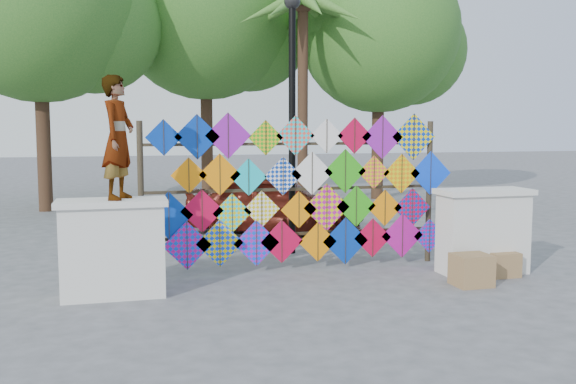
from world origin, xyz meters
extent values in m
plane|color=gray|center=(0.00, 0.00, 0.00)|extent=(80.00, 80.00, 0.00)
cube|color=silver|center=(-2.70, -0.20, 0.60)|extent=(1.30, 0.55, 1.20)
cube|color=silver|center=(-2.70, -0.20, 1.24)|extent=(1.40, 0.65, 0.08)
cube|color=silver|center=(2.70, -0.20, 0.60)|extent=(1.30, 0.55, 1.20)
cube|color=silver|center=(2.70, -0.20, 1.24)|extent=(1.40, 0.65, 0.08)
cylinder|color=#332A1C|center=(-2.30, 0.80, 1.15)|extent=(0.09, 0.09, 2.30)
cylinder|color=#332A1C|center=(2.30, 0.80, 1.15)|extent=(0.09, 0.09, 2.30)
cube|color=#332A1C|center=(0.00, 0.80, 0.55)|extent=(4.60, 0.04, 0.04)
cube|color=#332A1C|center=(0.00, 0.80, 1.25)|extent=(4.60, 0.04, 0.04)
cube|color=#332A1C|center=(0.00, 0.80, 1.95)|extent=(4.60, 0.04, 0.04)
cube|color=#0734AB|center=(-1.96, 0.74, 2.06)|extent=(0.53, 0.01, 0.53)
cube|color=#332A1C|center=(-1.96, 0.73, 2.06)|extent=(0.01, 0.01, 0.52)
cube|color=#0734AB|center=(-1.48, 0.74, 2.07)|extent=(0.67, 0.01, 0.67)
cube|color=#332A1C|center=(-1.48, 0.73, 2.07)|extent=(0.01, 0.01, 0.66)
cube|color=purple|center=(-1.02, 0.74, 2.08)|extent=(0.69, 0.01, 0.69)
cube|color=#332A1C|center=(-1.02, 0.73, 2.08)|extent=(0.01, 0.01, 0.68)
cube|color=green|center=(-0.45, 0.74, 2.05)|extent=(0.54, 0.01, 0.54)
cube|color=#332A1C|center=(-0.45, 0.73, 2.05)|extent=(0.01, 0.01, 0.53)
cube|color=#FF4D37|center=(0.02, 0.74, 2.08)|extent=(0.61, 0.01, 0.61)
cube|color=#332A1C|center=(0.02, 0.73, 2.08)|extent=(0.01, 0.01, 0.60)
cube|color=white|center=(0.52, 0.74, 2.07)|extent=(0.53, 0.01, 0.53)
cube|color=#332A1C|center=(0.52, 0.73, 2.07)|extent=(0.01, 0.01, 0.52)
cube|color=#C30834|center=(0.97, 0.74, 2.07)|extent=(0.57, 0.01, 0.57)
cube|color=#332A1C|center=(0.97, 0.73, 2.07)|extent=(0.01, 0.01, 0.56)
cube|color=purple|center=(1.44, 0.74, 2.05)|extent=(0.69, 0.01, 0.69)
cube|color=#332A1C|center=(1.44, 0.73, 2.05)|extent=(0.01, 0.01, 0.68)
cube|color=#0734AB|center=(1.98, 0.74, 2.05)|extent=(0.75, 0.01, 0.75)
cube|color=#332A1C|center=(1.98, 0.73, 2.05)|extent=(0.01, 0.01, 0.73)
cube|color=orange|center=(-1.61, 0.70, 1.50)|extent=(0.53, 0.01, 0.53)
cube|color=#332A1C|center=(-1.61, 0.69, 1.50)|extent=(0.01, 0.01, 0.52)
cube|color=orange|center=(-1.16, 0.70, 1.51)|extent=(0.63, 0.01, 0.63)
cube|color=#332A1C|center=(-1.16, 0.69, 1.51)|extent=(0.01, 0.01, 0.62)
cube|color=#0ED5E4|center=(-0.72, 0.70, 1.46)|extent=(0.56, 0.01, 0.56)
cube|color=#332A1C|center=(-0.72, 0.69, 1.46)|extent=(0.01, 0.01, 0.55)
cube|color=white|center=(-0.19, 0.70, 1.47)|extent=(0.59, 0.01, 0.59)
cube|color=#332A1C|center=(-0.19, 0.69, 1.47)|extent=(0.01, 0.01, 0.58)
cube|color=white|center=(0.27, 0.70, 1.50)|extent=(0.67, 0.01, 0.67)
cube|color=#332A1C|center=(0.27, 0.69, 1.50)|extent=(0.01, 0.01, 0.66)
cube|color=green|center=(0.81, 0.70, 1.52)|extent=(0.69, 0.01, 0.69)
cube|color=#332A1C|center=(0.81, 0.69, 1.52)|extent=(0.01, 0.01, 0.68)
cube|color=yellow|center=(1.29, 0.70, 1.50)|extent=(0.53, 0.01, 0.53)
cube|color=#332A1C|center=(1.29, 0.69, 1.50)|extent=(0.01, 0.01, 0.52)
cube|color=yellow|center=(1.76, 0.70, 1.46)|extent=(0.63, 0.01, 0.63)
cube|color=#332A1C|center=(1.76, 0.69, 1.46)|extent=(0.01, 0.01, 0.62)
cube|color=#0B43FE|center=(2.27, 0.70, 1.46)|extent=(0.71, 0.01, 0.71)
cube|color=#332A1C|center=(2.27, 0.69, 1.46)|extent=(0.01, 0.01, 0.70)
cube|color=#0734AB|center=(-1.92, 0.66, 0.92)|extent=(0.71, 0.01, 0.71)
cube|color=#332A1C|center=(-1.92, 0.65, 0.92)|extent=(0.01, 0.01, 0.69)
cube|color=#C30834|center=(-1.43, 0.66, 0.97)|extent=(0.64, 0.01, 0.64)
cube|color=#332A1C|center=(-1.43, 0.65, 0.97)|extent=(0.01, 0.01, 0.63)
cube|color=#0ED5E4|center=(-0.98, 0.66, 0.93)|extent=(0.59, 0.01, 0.59)
cube|color=#332A1C|center=(-0.98, 0.65, 0.93)|extent=(0.01, 0.01, 0.58)
cube|color=yellow|center=(-0.53, 0.66, 0.97)|extent=(0.56, 0.01, 0.56)
cube|color=#332A1C|center=(-0.53, 0.65, 0.97)|extent=(0.01, 0.01, 0.55)
cube|color=orange|center=(0.05, 0.66, 0.95)|extent=(0.57, 0.01, 0.57)
cube|color=#332A1C|center=(0.05, 0.65, 0.95)|extent=(0.01, 0.01, 0.56)
cube|color=yellow|center=(0.50, 0.66, 0.97)|extent=(0.75, 0.01, 0.75)
cube|color=#332A1C|center=(0.50, 0.65, 0.97)|extent=(0.01, 0.01, 0.74)
cube|color=green|center=(0.98, 0.66, 0.97)|extent=(0.65, 0.01, 0.65)
cube|color=#332A1C|center=(0.98, 0.65, 0.97)|extent=(0.01, 0.01, 0.64)
cube|color=orange|center=(1.47, 0.66, 0.93)|extent=(0.58, 0.01, 0.58)
cube|color=#332A1C|center=(1.47, 0.65, 0.93)|extent=(0.01, 0.01, 0.57)
cube|color=#0734AB|center=(1.94, 0.66, 0.92)|extent=(0.64, 0.01, 0.64)
cube|color=#332A1C|center=(1.94, 0.65, 0.92)|extent=(0.01, 0.01, 0.62)
cube|color=#0B43FE|center=(-1.66, 0.62, 0.48)|extent=(0.73, 0.01, 0.73)
cube|color=#332A1C|center=(-1.66, 0.61, 0.48)|extent=(0.01, 0.01, 0.71)
cube|color=yellow|center=(-1.18, 0.62, 0.49)|extent=(0.71, 0.01, 0.71)
cube|color=#332A1C|center=(-1.18, 0.61, 0.49)|extent=(0.01, 0.01, 0.70)
cube|color=purple|center=(-0.63, 0.62, 0.46)|extent=(0.70, 0.01, 0.70)
cube|color=#332A1C|center=(-0.63, 0.61, 0.46)|extent=(0.01, 0.01, 0.69)
cube|color=#C30834|center=(-0.23, 0.62, 0.47)|extent=(0.67, 0.01, 0.67)
cube|color=#332A1C|center=(-0.23, 0.61, 0.47)|extent=(0.01, 0.01, 0.66)
cube|color=orange|center=(0.34, 0.62, 0.44)|extent=(0.61, 0.01, 0.61)
cube|color=#332A1C|center=(0.34, 0.61, 0.44)|extent=(0.01, 0.01, 0.60)
cube|color=#0734AB|center=(0.80, 0.62, 0.43)|extent=(0.75, 0.01, 0.75)
cube|color=#332A1C|center=(0.80, 0.61, 0.43)|extent=(0.01, 0.01, 0.73)
cube|color=#C30834|center=(1.25, 0.62, 0.46)|extent=(0.62, 0.01, 0.62)
cube|color=#332A1C|center=(1.25, 0.61, 0.46)|extent=(0.01, 0.01, 0.61)
cube|color=#B8118D|center=(1.76, 0.62, 0.48)|extent=(0.71, 0.01, 0.71)
cube|color=#332A1C|center=(1.76, 0.61, 0.48)|extent=(0.01, 0.01, 0.70)
cube|color=#B8118D|center=(2.23, 0.62, 0.45)|extent=(0.55, 0.01, 0.55)
cube|color=#332A1C|center=(2.23, 0.61, 0.45)|extent=(0.01, 0.01, 0.54)
cylinder|color=#46291E|center=(-4.50, 9.00, 1.93)|extent=(0.36, 0.36, 3.85)
sphere|color=#286520|center=(-3.20, 9.30, 4.89)|extent=(3.64, 3.64, 3.64)
cylinder|color=#46291E|center=(0.00, 11.00, 2.06)|extent=(0.36, 0.36, 4.12)
sphere|color=#286520|center=(0.00, 11.00, 5.80)|extent=(5.60, 5.60, 5.60)
sphere|color=#286520|center=(1.40, 11.30, 5.25)|extent=(3.92, 3.92, 3.92)
cylinder|color=#46291E|center=(5.00, 9.50, 1.79)|extent=(0.36, 0.36, 3.58)
sphere|color=#286520|center=(5.00, 9.50, 5.02)|extent=(4.80, 4.80, 4.80)
sphere|color=#286520|center=(6.20, 9.80, 4.54)|extent=(3.36, 3.36, 3.36)
sphere|color=#286520|center=(4.04, 9.30, 5.50)|extent=(3.12, 3.12, 3.12)
cylinder|color=#46291E|center=(2.20, 8.00, 2.75)|extent=(0.28, 0.28, 5.50)
sphere|color=#46291E|center=(2.20, 8.00, 5.50)|extent=(0.60, 0.60, 0.60)
cone|color=#3A6822|center=(3.10, 8.00, 5.25)|extent=(1.82, 0.44, 1.16)
cone|color=#3A6822|center=(2.84, 8.64, 5.25)|extent=(1.60, 1.60, 1.16)
cone|color=#3A6822|center=(2.20, 8.90, 5.25)|extent=(0.44, 1.82, 1.16)
cone|color=#3A6822|center=(1.56, 8.64, 5.25)|extent=(1.60, 1.60, 1.16)
cone|color=#3A6822|center=(1.30, 8.00, 5.25)|extent=(1.82, 0.44, 1.16)
cone|color=#3A6822|center=(1.56, 7.36, 5.25)|extent=(1.60, 1.60, 1.16)
cone|color=#3A6822|center=(2.20, 7.10, 5.25)|extent=(0.44, 1.82, 1.16)
cone|color=#3A6822|center=(2.84, 7.36, 5.25)|extent=(1.60, 1.60, 1.16)
imported|color=#99999E|center=(-2.60, -0.20, 2.08)|extent=(0.59, 0.69, 1.59)
imported|color=#53160E|center=(0.51, 4.14, 0.63)|extent=(3.96, 2.68, 1.25)
cylinder|color=black|center=(0.30, 2.00, 2.10)|extent=(0.12, 0.12, 4.20)
sphere|color=black|center=(0.30, 2.00, 4.32)|extent=(0.28, 0.28, 0.28)
cube|color=#A3754E|center=(2.13, -0.86, 0.22)|extent=(0.50, 0.44, 0.44)
cube|color=#A3754E|center=(2.87, -0.46, 0.18)|extent=(0.43, 0.40, 0.36)
camera|label=1|loc=(-2.57, -8.71, 2.23)|focal=40.00mm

